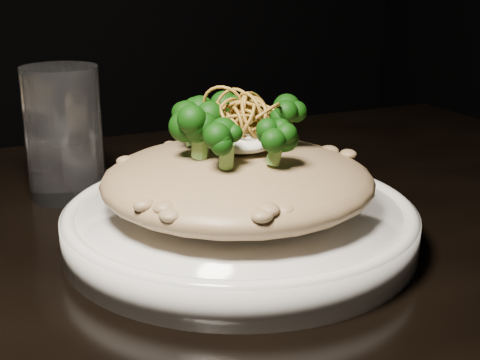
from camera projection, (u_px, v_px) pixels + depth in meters
The scene contains 7 objects.
table at pixel (202, 343), 0.57m from camera, with size 1.10×0.80×0.75m.
plate at pixel (240, 225), 0.56m from camera, with size 0.29×0.29×0.03m, color white.
risotto at pixel (238, 180), 0.55m from camera, with size 0.22×0.22×0.05m, color brown.
broccoli at pixel (239, 118), 0.53m from camera, with size 0.15×0.15×0.05m, color black, non-canonical shape.
cheese at pixel (241, 141), 0.54m from camera, with size 0.06×0.06×0.02m, color white.
shallots at pixel (242, 109), 0.53m from camera, with size 0.06×0.06×0.04m, color brown, non-canonical shape.
drinking_glass at pixel (64, 133), 0.65m from camera, with size 0.07×0.07×0.13m, color white.
Camera 1 is at (-0.17, -0.46, 0.98)m, focal length 50.00 mm.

